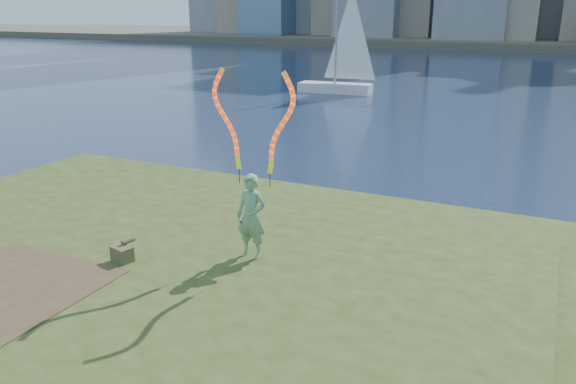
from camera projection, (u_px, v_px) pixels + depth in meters
The scene contains 7 objects.
ground at pixel (206, 278), 12.47m from camera, with size 320.00×320.00×0.00m, color #1B2944.
grassy_knoll at pixel (136, 313), 10.39m from camera, with size 20.00×18.00×0.80m.
dirt_patch at pixel (7, 287), 10.38m from camera, with size 3.20×3.00×0.02m, color #47331E.
far_shore at pixel (523, 41), 93.67m from camera, with size 320.00×40.00×1.20m, color #4B4637.
woman_with_ribbons at pixel (252, 192), 11.26m from camera, with size 2.11×0.43×4.13m.
canvas_bag at pixel (123, 253), 11.43m from camera, with size 0.49×0.55×0.41m.
sailboat at pixel (339, 73), 39.49m from camera, with size 5.51×2.04×8.28m.
Camera 1 is at (6.52, -9.35, 5.71)m, focal length 35.00 mm.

